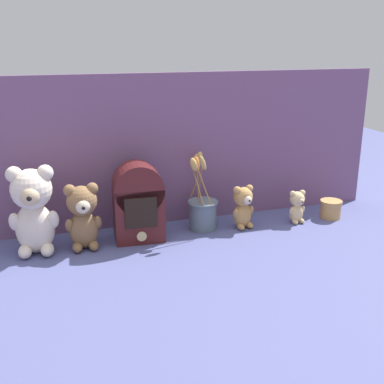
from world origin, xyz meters
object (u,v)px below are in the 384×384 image
teddy_bear_large (33,209)px  vintage_radio (138,201)px  teddy_bear_medium (83,215)px  flower_vase (202,209)px  teddy_bear_tiny (297,206)px  teddy_bear_small (243,206)px  decorative_tin_tall (331,209)px

teddy_bear_large → vintage_radio: bearing=1.4°
teddy_bear_medium → flower_vase: 0.44m
teddy_bear_large → teddy_bear_medium: bearing=-4.2°
flower_vase → vintage_radio: 0.25m
teddy_bear_medium → teddy_bear_tiny: (0.81, -0.01, -0.05)m
teddy_bear_tiny → teddy_bear_medium: bearing=179.6°
teddy_bear_large → teddy_bear_tiny: bearing=-1.0°
teddy_bear_small → vintage_radio: (-0.39, 0.01, 0.06)m
flower_vase → decorative_tin_tall: bearing=-4.8°
vintage_radio → decorative_tin_tall: 0.78m
teddy_bear_large → vintage_radio: (0.35, 0.01, -0.01)m
teddy_bear_small → teddy_bear_medium: bearing=-179.0°
teddy_bear_medium → teddy_bear_small: size_ratio=1.38×
teddy_bear_small → flower_vase: size_ratio=0.54×
teddy_bear_tiny → vintage_radio: 0.62m
teddy_bear_large → vintage_radio: size_ratio=1.07×
teddy_bear_small → flower_vase: 0.15m
flower_vase → vintage_radio: (-0.24, -0.03, 0.06)m
teddy_bear_large → teddy_bear_medium: (0.16, -0.01, -0.04)m
teddy_bear_medium → decorative_tin_tall: (0.96, 0.00, -0.08)m
teddy_bear_large → teddy_bear_medium: size_ratio=1.31×
flower_vase → decorative_tin_tall: (0.53, -0.04, -0.04)m
teddy_bear_medium → teddy_bear_small: teddy_bear_medium is taller
teddy_bear_tiny → teddy_bear_large: bearing=179.0°
teddy_bear_medium → decorative_tin_tall: bearing=0.1°
teddy_bear_medium → flower_vase: flower_vase is taller
teddy_bear_tiny → flower_vase: 0.37m
vintage_radio → decorative_tin_tall: (0.77, -0.02, -0.11)m
teddy_bear_medium → teddy_bear_small: (0.59, 0.01, -0.03)m
teddy_bear_tiny → vintage_radio: size_ratio=0.47×
teddy_bear_large → flower_vase: 0.60m
teddy_bear_small → flower_vase: bearing=166.4°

